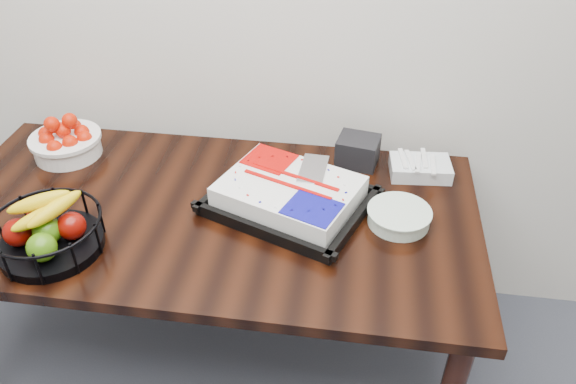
# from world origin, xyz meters

# --- Properties ---
(table) EXTENTS (1.80, 0.90, 0.75)m
(table) POSITION_xyz_m (0.00, 2.00, 0.66)
(table) COLOR black
(table) RESTS_ON ground
(cake_tray) EXTENTS (0.60, 0.53, 0.10)m
(cake_tray) POSITION_xyz_m (0.27, 2.05, 0.80)
(cake_tray) COLOR black
(cake_tray) RESTS_ON table
(tangerine_bowl) EXTENTS (0.26, 0.26, 0.17)m
(tangerine_bowl) POSITION_xyz_m (-0.60, 2.25, 0.82)
(tangerine_bowl) COLOR white
(tangerine_bowl) RESTS_ON table
(fruit_basket) EXTENTS (0.33, 0.33, 0.17)m
(fruit_basket) POSITION_xyz_m (-0.41, 1.74, 0.82)
(fruit_basket) COLOR black
(fruit_basket) RESTS_ON table
(plate_stack) EXTENTS (0.21, 0.21, 0.05)m
(plate_stack) POSITION_xyz_m (0.63, 2.02, 0.78)
(plate_stack) COLOR white
(plate_stack) RESTS_ON table
(fork_bag) EXTENTS (0.22, 0.16, 0.06)m
(fork_bag) POSITION_xyz_m (0.71, 2.31, 0.78)
(fork_bag) COLOR silver
(fork_bag) RESTS_ON table
(napkin_box) EXTENTS (0.17, 0.15, 0.10)m
(napkin_box) POSITION_xyz_m (0.48, 2.35, 0.80)
(napkin_box) COLOR black
(napkin_box) RESTS_ON table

